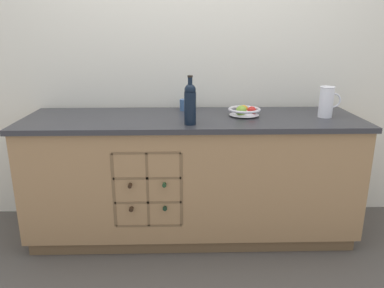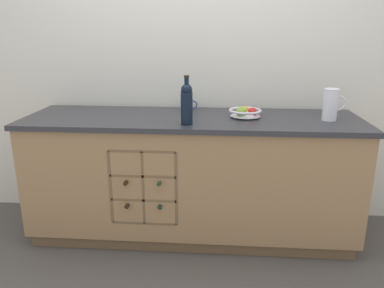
{
  "view_description": "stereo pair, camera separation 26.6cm",
  "coord_description": "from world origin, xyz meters",
  "views": [
    {
      "loc": [
        -0.07,
        -2.55,
        1.47
      ],
      "look_at": [
        0.0,
        0.0,
        0.7
      ],
      "focal_mm": 35.0,
      "sensor_mm": 36.0,
      "label": 1
    },
    {
      "loc": [
        0.2,
        -2.54,
        1.47
      ],
      "look_at": [
        0.0,
        0.0,
        0.7
      ],
      "focal_mm": 35.0,
      "sensor_mm": 36.0,
      "label": 2
    }
  ],
  "objects": [
    {
      "name": "back_wall",
      "position": [
        0.0,
        0.4,
        1.27
      ],
      "size": [
        4.7,
        0.06,
        2.55
      ],
      "primitive_type": "cube",
      "color": "silver",
      "rests_on": "ground_plane"
    },
    {
      "name": "standing_wine_bottle",
      "position": [
        -0.02,
        -0.21,
        1.03
      ],
      "size": [
        0.08,
        0.08,
        0.31
      ],
      "color": "black",
      "rests_on": "kitchen_island"
    },
    {
      "name": "kitchen_island",
      "position": [
        -0.0,
        -0.0,
        0.45
      ],
      "size": [
        2.34,
        0.7,
        0.89
      ],
      "color": "brown",
      "rests_on": "ground_plane"
    },
    {
      "name": "fruit_bowl",
      "position": [
        0.37,
        0.02,
        0.93
      ],
      "size": [
        0.23,
        0.23,
        0.08
      ],
      "color": "silver",
      "rests_on": "kitchen_island"
    },
    {
      "name": "ground_plane",
      "position": [
        0.0,
        0.0,
        0.0
      ],
      "size": [
        14.0,
        14.0,
        0.0
      ],
      "primitive_type": "plane",
      "color": "#4C4742"
    },
    {
      "name": "white_pitcher",
      "position": [
        0.93,
        -0.02,
        1.0
      ],
      "size": [
        0.15,
        0.1,
        0.21
      ],
      "color": "white",
      "rests_on": "kitchen_island"
    },
    {
      "name": "ceramic_mug",
      "position": [
        -0.05,
        0.23,
        0.94
      ],
      "size": [
        0.11,
        0.08,
        0.08
      ],
      "color": "#385684",
      "rests_on": "kitchen_island"
    }
  ]
}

